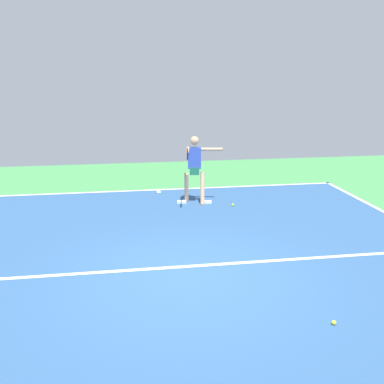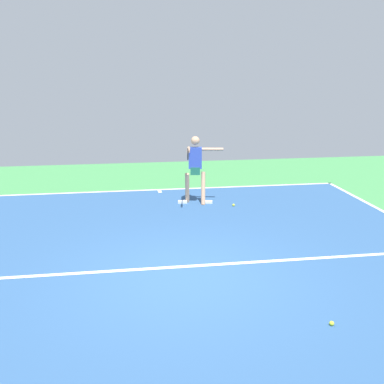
{
  "view_description": "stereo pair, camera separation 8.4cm",
  "coord_description": "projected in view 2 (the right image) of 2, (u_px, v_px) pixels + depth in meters",
  "views": [
    {
      "loc": [
        1.04,
        6.86,
        3.33
      ],
      "look_at": [
        -0.42,
        -2.19,
        0.9
      ],
      "focal_mm": 41.66,
      "sensor_mm": 36.0,
      "label": 1
    },
    {
      "loc": [
        0.96,
        6.87,
        3.33
      ],
      "look_at": [
        -0.42,
        -2.19,
        0.9
      ],
      "focal_mm": 41.66,
      "sensor_mm": 36.0,
      "label": 2
    }
  ],
  "objects": [
    {
      "name": "ground_plane",
      "position": [
        187.0,
        277.0,
        7.56
      ],
      "size": [
        20.52,
        20.52,
        0.0
      ],
      "primitive_type": "plane",
      "color": "#428E4C"
    },
    {
      "name": "court_surface",
      "position": [
        187.0,
        277.0,
        7.56
      ],
      "size": [
        10.88,
        12.03,
        0.0
      ],
      "primitive_type": "cube",
      "color": "#2D5484",
      "rests_on": "ground_plane"
    },
    {
      "name": "court_line_baseline_near",
      "position": [
        159.0,
        190.0,
        13.26
      ],
      "size": [
        10.88,
        0.1,
        0.01
      ],
      "primitive_type": "cube",
      "color": "white",
      "rests_on": "ground_plane"
    },
    {
      "name": "court_line_service",
      "position": [
        184.0,
        266.0,
        7.95
      ],
      "size": [
        8.16,
        0.1,
        0.01
      ],
      "primitive_type": "cube",
      "color": "white",
      "rests_on": "ground_plane"
    },
    {
      "name": "court_line_centre_mark",
      "position": [
        160.0,
        191.0,
        13.07
      ],
      "size": [
        0.1,
        0.3,
        0.01
      ],
      "primitive_type": "cube",
      "color": "white",
      "rests_on": "ground_plane"
    },
    {
      "name": "tennis_player",
      "position": [
        195.0,
        165.0,
        11.57
      ],
      "size": [
        1.18,
        1.24,
        1.81
      ],
      "rotation": [
        0.0,
        0.0,
        -0.17
      ],
      "color": "tan",
      "rests_on": "ground_plane"
    },
    {
      "name": "tennis_ball_near_service_line",
      "position": [
        234.0,
        205.0,
        11.59
      ],
      "size": [
        0.07,
        0.07,
        0.07
      ],
      "primitive_type": "sphere",
      "color": "yellow",
      "rests_on": "ground_plane"
    },
    {
      "name": "tennis_ball_near_player",
      "position": [
        332.0,
        323.0,
        6.08
      ],
      "size": [
        0.07,
        0.07,
        0.07
      ],
      "primitive_type": "sphere",
      "color": "#CCE033",
      "rests_on": "ground_plane"
    }
  ]
}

